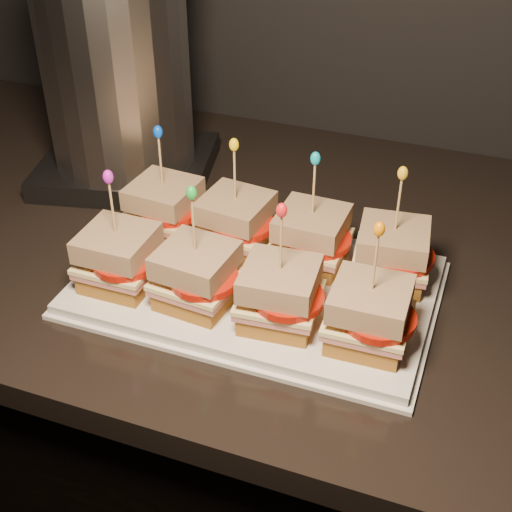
% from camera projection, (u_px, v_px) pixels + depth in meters
% --- Properties ---
extents(cabinet, '(2.24, 0.70, 0.87)m').
position_uv_depth(cabinet, '(274.00, 459.00, 1.26)').
color(cabinet, black).
rests_on(cabinet, ground).
extents(granite_slab, '(2.28, 0.74, 0.04)m').
position_uv_depth(granite_slab, '(278.00, 249.00, 1.00)').
color(granite_slab, black).
rests_on(granite_slab, cabinet).
extents(platter, '(0.43, 0.27, 0.02)m').
position_uv_depth(platter, '(256.00, 286.00, 0.89)').
color(platter, white).
rests_on(platter, granite_slab).
extents(platter_rim, '(0.44, 0.28, 0.01)m').
position_uv_depth(platter_rim, '(256.00, 290.00, 0.89)').
color(platter_rim, white).
rests_on(platter_rim, granite_slab).
extents(sandwich_0_bread_bot, '(0.09, 0.09, 0.02)m').
position_uv_depth(sandwich_0_bread_bot, '(166.00, 224.00, 0.97)').
color(sandwich_0_bread_bot, brown).
rests_on(sandwich_0_bread_bot, platter).
extents(sandwich_0_ham, '(0.10, 0.09, 0.01)m').
position_uv_depth(sandwich_0_ham, '(165.00, 215.00, 0.96)').
color(sandwich_0_ham, '#C06663').
rests_on(sandwich_0_ham, sandwich_0_bread_bot).
extents(sandwich_0_cheese, '(0.10, 0.09, 0.01)m').
position_uv_depth(sandwich_0_cheese, '(165.00, 210.00, 0.95)').
color(sandwich_0_cheese, '#FFEA9C').
rests_on(sandwich_0_cheese, sandwich_0_ham).
extents(sandwich_0_tomato, '(0.08, 0.08, 0.01)m').
position_uv_depth(sandwich_0_tomato, '(170.00, 209.00, 0.94)').
color(sandwich_0_tomato, '#B11709').
rests_on(sandwich_0_tomato, sandwich_0_cheese).
extents(sandwich_0_bread_top, '(0.09, 0.09, 0.03)m').
position_uv_depth(sandwich_0_bread_top, '(163.00, 194.00, 0.94)').
color(sandwich_0_bread_top, '#552912').
rests_on(sandwich_0_bread_top, sandwich_0_tomato).
extents(sandwich_0_pick, '(0.00, 0.00, 0.09)m').
position_uv_depth(sandwich_0_pick, '(161.00, 164.00, 0.91)').
color(sandwich_0_pick, tan).
rests_on(sandwich_0_pick, sandwich_0_bread_top).
extents(sandwich_0_frill, '(0.01, 0.01, 0.02)m').
position_uv_depth(sandwich_0_frill, '(158.00, 132.00, 0.89)').
color(sandwich_0_frill, blue).
rests_on(sandwich_0_frill, sandwich_0_pick).
extents(sandwich_1_bread_bot, '(0.09, 0.09, 0.02)m').
position_uv_depth(sandwich_1_bread_bot, '(236.00, 239.00, 0.94)').
color(sandwich_1_bread_bot, brown).
rests_on(sandwich_1_bread_bot, platter).
extents(sandwich_1_ham, '(0.10, 0.09, 0.01)m').
position_uv_depth(sandwich_1_ham, '(236.00, 229.00, 0.93)').
color(sandwich_1_ham, '#C06663').
rests_on(sandwich_1_ham, sandwich_1_bread_bot).
extents(sandwich_1_cheese, '(0.10, 0.10, 0.01)m').
position_uv_depth(sandwich_1_cheese, '(236.00, 225.00, 0.92)').
color(sandwich_1_cheese, '#FFEA9C').
rests_on(sandwich_1_cheese, sandwich_1_ham).
extents(sandwich_1_tomato, '(0.08, 0.08, 0.01)m').
position_uv_depth(sandwich_1_tomato, '(242.00, 224.00, 0.91)').
color(sandwich_1_tomato, '#B11709').
rests_on(sandwich_1_tomato, sandwich_1_cheese).
extents(sandwich_1_bread_top, '(0.09, 0.09, 0.03)m').
position_uv_depth(sandwich_1_bread_top, '(235.00, 208.00, 0.91)').
color(sandwich_1_bread_top, '#552912').
rests_on(sandwich_1_bread_top, sandwich_1_tomato).
extents(sandwich_1_pick, '(0.00, 0.00, 0.09)m').
position_uv_depth(sandwich_1_pick, '(235.00, 177.00, 0.88)').
color(sandwich_1_pick, tan).
rests_on(sandwich_1_pick, sandwich_1_bread_top).
extents(sandwich_1_frill, '(0.01, 0.01, 0.02)m').
position_uv_depth(sandwich_1_frill, '(234.00, 145.00, 0.86)').
color(sandwich_1_frill, yellow).
rests_on(sandwich_1_frill, sandwich_1_pick).
extents(sandwich_2_bread_bot, '(0.08, 0.08, 0.02)m').
position_uv_depth(sandwich_2_bread_bot, '(310.00, 254.00, 0.91)').
color(sandwich_2_bread_bot, brown).
rests_on(sandwich_2_bread_bot, platter).
extents(sandwich_2_ham, '(0.09, 0.09, 0.01)m').
position_uv_depth(sandwich_2_ham, '(311.00, 245.00, 0.90)').
color(sandwich_2_ham, '#C06663').
rests_on(sandwich_2_ham, sandwich_2_bread_bot).
extents(sandwich_2_cheese, '(0.09, 0.09, 0.01)m').
position_uv_depth(sandwich_2_cheese, '(311.00, 240.00, 0.90)').
color(sandwich_2_cheese, '#FFEA9C').
rests_on(sandwich_2_cheese, sandwich_2_ham).
extents(sandwich_2_tomato, '(0.08, 0.08, 0.01)m').
position_uv_depth(sandwich_2_tomato, '(319.00, 240.00, 0.88)').
color(sandwich_2_tomato, '#B11709').
rests_on(sandwich_2_tomato, sandwich_2_cheese).
extents(sandwich_2_bread_top, '(0.08, 0.08, 0.03)m').
position_uv_depth(sandwich_2_bread_top, '(312.00, 223.00, 0.88)').
color(sandwich_2_bread_top, '#552912').
rests_on(sandwich_2_bread_top, sandwich_2_tomato).
extents(sandwich_2_pick, '(0.00, 0.00, 0.09)m').
position_uv_depth(sandwich_2_pick, '(314.00, 192.00, 0.86)').
color(sandwich_2_pick, tan).
rests_on(sandwich_2_pick, sandwich_2_bread_top).
extents(sandwich_2_frill, '(0.01, 0.01, 0.02)m').
position_uv_depth(sandwich_2_frill, '(315.00, 158.00, 0.83)').
color(sandwich_2_frill, '#0BA1B5').
rests_on(sandwich_2_frill, sandwich_2_pick).
extents(sandwich_3_bread_bot, '(0.09, 0.09, 0.02)m').
position_uv_depth(sandwich_3_bread_bot, '(389.00, 271.00, 0.88)').
color(sandwich_3_bread_bot, brown).
rests_on(sandwich_3_bread_bot, platter).
extents(sandwich_3_ham, '(0.10, 0.10, 0.01)m').
position_uv_depth(sandwich_3_ham, '(391.00, 261.00, 0.87)').
color(sandwich_3_ham, '#C06663').
rests_on(sandwich_3_ham, sandwich_3_bread_bot).
extents(sandwich_3_cheese, '(0.10, 0.10, 0.01)m').
position_uv_depth(sandwich_3_cheese, '(391.00, 256.00, 0.87)').
color(sandwich_3_cheese, '#FFEA9C').
rests_on(sandwich_3_cheese, sandwich_3_ham).
extents(sandwich_3_tomato, '(0.08, 0.08, 0.01)m').
position_uv_depth(sandwich_3_tomato, '(401.00, 256.00, 0.85)').
color(sandwich_3_tomato, '#B11709').
rests_on(sandwich_3_tomato, sandwich_3_cheese).
extents(sandwich_3_bread_top, '(0.09, 0.09, 0.03)m').
position_uv_depth(sandwich_3_bread_top, '(394.00, 239.00, 0.85)').
color(sandwich_3_bread_top, '#552912').
rests_on(sandwich_3_bread_top, sandwich_3_tomato).
extents(sandwich_3_pick, '(0.00, 0.00, 0.09)m').
position_uv_depth(sandwich_3_pick, '(398.00, 207.00, 0.83)').
color(sandwich_3_pick, tan).
rests_on(sandwich_3_pick, sandwich_3_bread_top).
extents(sandwich_3_frill, '(0.01, 0.01, 0.02)m').
position_uv_depth(sandwich_3_frill, '(403.00, 173.00, 0.80)').
color(sandwich_3_frill, gold).
rests_on(sandwich_3_frill, sandwich_3_pick).
extents(sandwich_4_bread_bot, '(0.08, 0.08, 0.02)m').
position_uv_depth(sandwich_4_bread_bot, '(121.00, 275.00, 0.87)').
color(sandwich_4_bread_bot, brown).
rests_on(sandwich_4_bread_bot, platter).
extents(sandwich_4_ham, '(0.09, 0.09, 0.01)m').
position_uv_depth(sandwich_4_ham, '(120.00, 265.00, 0.86)').
color(sandwich_4_ham, '#C06663').
rests_on(sandwich_4_ham, sandwich_4_bread_bot).
extents(sandwich_4_cheese, '(0.09, 0.09, 0.01)m').
position_uv_depth(sandwich_4_cheese, '(119.00, 260.00, 0.86)').
color(sandwich_4_cheese, '#FFEA9C').
rests_on(sandwich_4_cheese, sandwich_4_ham).
extents(sandwich_4_tomato, '(0.08, 0.08, 0.01)m').
position_uv_depth(sandwich_4_tomato, '(125.00, 260.00, 0.85)').
color(sandwich_4_tomato, '#B11709').
rests_on(sandwich_4_tomato, sandwich_4_cheese).
extents(sandwich_4_bread_top, '(0.08, 0.08, 0.03)m').
position_uv_depth(sandwich_4_bread_top, '(117.00, 243.00, 0.84)').
color(sandwich_4_bread_top, '#552912').
rests_on(sandwich_4_bread_top, sandwich_4_tomato).
extents(sandwich_4_pick, '(0.00, 0.00, 0.09)m').
position_uv_depth(sandwich_4_pick, '(113.00, 211.00, 0.82)').
color(sandwich_4_pick, tan).
rests_on(sandwich_4_pick, sandwich_4_bread_top).
extents(sandwich_4_frill, '(0.01, 0.01, 0.02)m').
position_uv_depth(sandwich_4_frill, '(108.00, 177.00, 0.79)').
color(sandwich_4_frill, '#C51CC8').
rests_on(sandwich_4_frill, sandwich_4_pick).
extents(sandwich_5_bread_bot, '(0.09, 0.09, 0.02)m').
position_uv_depth(sandwich_5_bread_bot, '(198.00, 293.00, 0.84)').
color(sandwich_5_bread_bot, brown).
rests_on(sandwich_5_bread_bot, platter).
extents(sandwich_5_ham, '(0.10, 0.09, 0.01)m').
position_uv_depth(sandwich_5_ham, '(197.00, 283.00, 0.84)').
color(sandwich_5_ham, '#C06663').
rests_on(sandwich_5_ham, sandwich_5_bread_bot).
extents(sandwich_5_cheese, '(0.10, 0.10, 0.01)m').
position_uv_depth(sandwich_5_cheese, '(197.00, 278.00, 0.83)').
color(sandwich_5_cheese, '#FFEA9C').
rests_on(sandwich_5_cheese, sandwich_5_ham).
extents(sandwich_5_tomato, '(0.08, 0.08, 0.01)m').
position_uv_depth(sandwich_5_tomato, '(204.00, 278.00, 0.82)').
color(sandwich_5_tomato, '#B11709').
rests_on(sandwich_5_tomato, sandwich_5_cheese).
extents(sandwich_5_bread_top, '(0.09, 0.09, 0.03)m').
position_uv_depth(sandwich_5_bread_top, '(196.00, 260.00, 0.82)').
color(sandwich_5_bread_top, '#552912').
rests_on(sandwich_5_bread_top, sandwich_5_tomato).
extents(sandwich_5_pick, '(0.00, 0.00, 0.09)m').
position_uv_depth(sandwich_5_pick, '(194.00, 228.00, 0.79)').
color(sandwich_5_pick, tan).
rests_on(sandwich_5_pick, sandwich_5_bread_top).
extents(sandwich_5_frill, '(0.01, 0.01, 0.02)m').
position_uv_depth(sandwich_5_frill, '(192.00, 193.00, 0.76)').
color(sandwich_5_frill, green).
rests_on(sandwich_5_frill, sandwich_5_pick).
extents(sandwich_6_bread_bot, '(0.09, 0.09, 0.02)m').
position_uv_depth(sandwich_6_bread_bot, '(279.00, 312.00, 0.81)').
color(sandwich_6_bread_bot, brown).
rests_on(sandwich_6_bread_bot, platter).
extents(sandwich_6_ham, '(0.10, 0.09, 0.01)m').
position_uv_depth(sandwich_6_ham, '(279.00, 302.00, 0.81)').
color(sandwich_6_ham, '#C06663').
rests_on(sandwich_6_ham, sandwich_6_bread_bot).
extents(sandwich_6_cheese, '(0.10, 0.09, 0.01)m').
position_uv_depth(sandwich_6_cheese, '(280.00, 297.00, 0.80)').
color(sandwich_6_cheese, '#FFEA9C').
rests_on(sandwich_6_cheese, sandwich_6_ham).
extents(sandwich_6_tomato, '(0.08, 0.08, 0.01)m').
position_uv_depth(sandwich_6_tomato, '(288.00, 297.00, 0.79)').
color(sandwich_6_tomato, '#B11709').
rests_on(sandwich_6_tomato, sandwich_6_cheese).
extents(sandwich_6_bread_top, '(0.09, 0.09, 0.03)m').
position_uv_depth(sandwich_6_bread_top, '(280.00, 279.00, 0.79)').
color(sandwich_6_bread_top, '#552912').
rests_on(sandwich_6_bread_top, sandwich_6_tomato).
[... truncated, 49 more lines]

